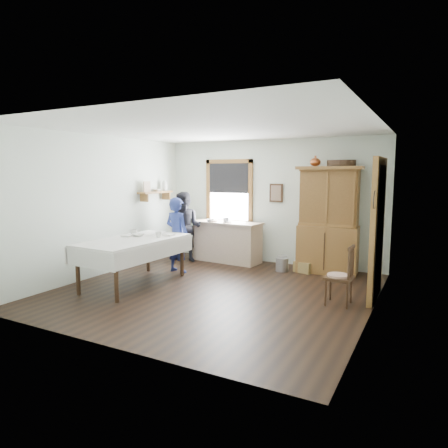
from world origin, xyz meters
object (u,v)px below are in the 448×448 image
Objects in this scene: figure_dark at (185,230)px; woman_blue at (177,238)px; work_counter at (227,242)px; pail at (282,264)px; china_hutch at (328,220)px; dining_table at (134,262)px; spindle_chair at (339,275)px; wicker_basket at (304,267)px.

woman_blue is at bearing -79.08° from figure_dark.
work_counter is 1.47m from pail.
china_hutch reaches higher than dining_table.
spindle_chair reaches higher than pail.
spindle_chair is 3.35m from woman_blue.
woman_blue reaches higher than dining_table.
china_hutch reaches higher than pail.
pail is (1.99, 2.18, -0.28)m from dining_table.
dining_table is at bearing -132.47° from pail.
china_hutch is 1.28m from pail.
spindle_chair is at bearing -75.39° from china_hutch.
figure_dark reaches higher than work_counter.
wicker_basket is at bearing 15.78° from pail.
dining_table is at bearing -167.12° from spindle_chair.
pail is 0.19× the size of figure_dark.
wicker_basket is at bearing 43.53° from dining_table.
dining_table is 2.96m from pail.
pail is (1.41, -0.28, -0.31)m from work_counter.
work_counter is 4.33× the size of wicker_basket.
figure_dark reaches higher than wicker_basket.
work_counter is at bearing -99.82° from woman_blue.
work_counter is 2.32m from china_hutch.
dining_table is at bearing -142.30° from china_hutch.
figure_dark is (-2.23, -0.16, 0.59)m from pail.
figure_dark is (-3.06, -0.47, -0.33)m from china_hutch.
wicker_basket is at bearing -0.13° from work_counter.
china_hutch is 5.80× the size of wicker_basket.
dining_table is 3.35m from wicker_basket.
china_hutch is 3.12m from figure_dark.
figure_dark is at bearing 162.01° from spindle_chair.
woman_blue is 0.97m from figure_dark.
pail is 0.20× the size of woman_blue.
woman_blue is at bearing -156.69° from china_hutch.
pail is at bearing -142.12° from woman_blue.
dining_table is 3.50m from spindle_chair.
woman_blue is at bearing -150.31° from pail.
figure_dark is at bearing -147.10° from work_counter.
dining_table is 1.17m from woman_blue.
woman_blue is at bearing -103.15° from work_counter.
work_counter is at bearing 76.65° from dining_table.
spindle_chair is (3.45, 0.59, 0.05)m from dining_table.
pail is at bearing -164.22° from wicker_basket.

